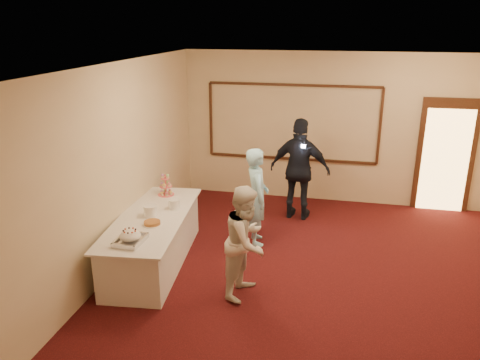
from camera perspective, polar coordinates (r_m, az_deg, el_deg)
name	(u,v)px	position (r m, az deg, el deg)	size (l,w,h in m)	color
floor	(318,288)	(6.79, 9.43, -12.88)	(7.00, 7.00, 0.00)	black
room_walls	(326,148)	(5.99, 10.46, 3.85)	(6.04, 7.04, 3.02)	beige
wall_molding	(292,123)	(9.51, 6.40, 6.96)	(3.45, 0.04, 1.55)	black
doorway	(445,157)	(9.77, 23.74, 2.64)	(1.05, 0.07, 2.20)	black
buffet_table	(154,240)	(7.29, -10.50, -7.15)	(1.24, 2.63, 0.77)	silver
pavlova_tray	(130,237)	(6.35, -13.24, -6.82)	(0.35, 0.49, 0.18)	#B3B5BA
cupcake_stand	(166,187)	(7.90, -9.04, -0.85)	(0.27, 0.27, 0.39)	#E45B5F
plate_stack_a	(150,211)	(7.11, -10.89, -3.70)	(0.21, 0.21, 0.17)	white
plate_stack_b	(174,204)	(7.33, -8.00, -2.91)	(0.19, 0.19, 0.16)	white
tart	(152,223)	(6.83, -10.66, -5.20)	(0.27, 0.27, 0.06)	white
man	(257,197)	(7.65, 2.06, -2.04)	(0.60, 0.39, 1.63)	#96D8F6
woman	(246,241)	(6.25, 0.79, -7.49)	(0.75, 0.58, 1.54)	silver
guest	(300,170)	(8.66, 7.31, 1.27)	(1.11, 0.46, 1.90)	black
camera_flash	(303,146)	(8.30, 7.73, 4.10)	(0.07, 0.04, 0.05)	white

